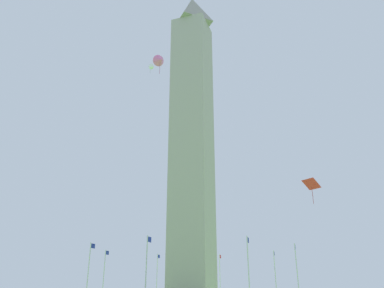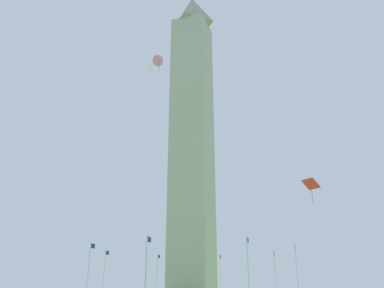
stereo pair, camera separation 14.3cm
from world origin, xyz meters
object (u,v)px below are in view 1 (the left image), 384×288
Objects in this scene: flagpole_se at (89,269)px; flagpole_w at (297,269)px; flagpole_sw at (248,267)px; kite_pink_delta at (160,60)px; flagpole_ne at (157,273)px; kite_white_delta at (150,67)px; flagpole_e at (104,272)px; obelisk_monument at (192,126)px; flagpole_n at (220,273)px; kite_red_diamond at (311,185)px; flagpole_s at (147,266)px; flagpole_nw at (275,272)px.

flagpole_w is at bearing -67.50° from flagpole_se.
kite_pink_delta reaches higher than flagpole_sw.
flagpole_w is (-11.27, -27.20, 0.00)m from flagpole_ne.
kite_white_delta is (-2.74, -9.55, 29.06)m from flagpole_se.
flagpole_e is 1.00× the size of flagpole_sw.
obelisk_monument is 29.33m from flagpole_n.
flagpole_se is at bearing 77.26° from kite_red_diamond.
flagpole_ne is 29.44m from flagpole_w.
kite_red_diamond is (-7.01, -8.46, 7.66)m from flagpole_sw.
flagpole_se is 12.19m from flagpole_s.
flagpole_e is 3.19× the size of kite_red_diamond.
flagpole_w is 36.78m from kite_white_delta.
flagpole_s is at bearing 83.24° from kite_red_diamond.
flagpole_se is (-11.27, -4.67, 0.00)m from flagpole_e.
obelisk_monument is 29.26m from flagpole_s.
flagpole_sw is (-11.21, -11.27, -24.58)m from obelisk_monument.
flagpole_ne is 12.19m from flagpole_e.
flagpole_ne is at bearing 44.85° from obelisk_monument.
kite_red_diamond is 24.28m from kite_pink_delta.
kite_pink_delta is at bearing -175.29° from flagpole_n.
flagpole_nw is at bearing -67.50° from flagpole_e.
obelisk_monument is 20.70m from kite_pink_delta.
kite_white_delta reaches higher than flagpole_nw.
flagpole_ne is at bearing -22.50° from flagpole_e.
flagpole_s is 2.64× the size of kite_pink_delta.
kite_red_diamond is (-18.21, -19.72, -16.92)m from obelisk_monument.
flagpole_se is at bearing 157.50° from flagpole_n.
flagpole_n and flagpole_s have the same top height.
kite_white_delta is (-25.27, 12.99, 29.06)m from flagpole_nw.
kite_pink_delta is (-2.26, 16.72, 17.47)m from kite_red_diamond.
obelisk_monument reaches higher than flagpole_se.
flagpole_sw is (-11.27, -27.20, 0.00)m from flagpole_e.
kite_pink_delta is (-9.27, 8.26, 25.13)m from flagpole_sw.
flagpole_n is at bearing -22.50° from flagpole_se.
kite_red_diamond is at bearing -132.72° from obelisk_monument.
flagpole_w is (11.27, -27.20, 0.00)m from flagpole_se.
flagpole_sw is 2.64× the size of kite_pink_delta.
kite_red_diamond is (-34.21, -19.72, 7.66)m from flagpole_n.
flagpole_n and flagpole_ne have the same top height.
flagpole_se and flagpole_w have the same top height.
flagpole_se is 29.44m from flagpole_w.
flagpole_w is at bearing -32.19° from kite_pink_delta.
flagpole_w is at bearing -112.50° from flagpole_ne.
flagpole_nw is at bearing -44.85° from obelisk_monument.
flagpole_sw is (-27.20, -11.27, 0.00)m from flagpole_n.
flagpole_ne is 4.62× the size of kite_white_delta.
kite_red_diamond is 1.45× the size of kite_white_delta.
flagpole_ne is 29.44m from flagpole_s.
flagpole_e is at bearing 62.87° from kite_red_diamond.
kite_red_diamond is at bearing -168.28° from flagpole_w.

